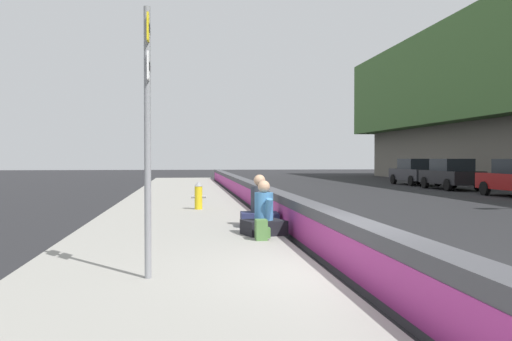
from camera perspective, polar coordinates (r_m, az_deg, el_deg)
ground_plane at (r=8.41m, az=10.26°, el=-10.73°), size 160.00×160.00×0.00m
sidewalk_strip at (r=8.04m, az=-8.44°, el=-10.77°), size 80.00×4.40×0.14m
jersey_barrier at (r=8.33m, az=10.25°, el=-7.87°), size 76.00×0.45×0.85m
route_sign_post at (r=7.83m, az=-10.58°, el=4.67°), size 0.44×0.09×3.60m
fire_hydrant at (r=18.23m, az=-5.68°, el=-2.41°), size 0.26×0.46×0.88m
seated_person_foreground at (r=12.14m, az=0.77°, el=-4.66°), size 0.88×0.97×1.14m
seated_person_middle at (r=13.63m, az=0.35°, el=-3.91°), size 0.78×0.90×1.21m
backpack at (r=11.38m, az=0.57°, el=-5.86°), size 0.32×0.28×0.40m
parked_car_midline at (r=33.84m, az=18.62°, el=-0.33°), size 4.52×1.99×1.71m
parked_car_far at (r=38.94m, az=15.37°, el=-0.12°), size 4.55×2.06×1.71m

